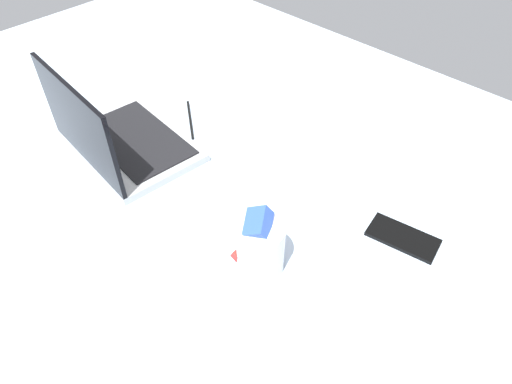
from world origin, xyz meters
The scene contains 5 objects.
bed_mattress centered at (0.00, 0.00, 9.00)cm, with size 180.00×140.00×18.00cm, color silver.
laptop centered at (3.44, 19.09, 22.41)cm, with size 34.85×25.74×23.00cm.
snack_cup centered at (-44.26, 20.12, 23.92)cm, with size 9.00×9.96×14.33cm.
cell_phone centered at (-60.48, -4.84, 18.40)cm, with size 6.80×14.00×0.80cm, color black.
charger_cable centered at (1.97, -1.47, 18.30)cm, with size 17.00×0.60×0.60cm, color black.
Camera 1 is at (-81.13, 59.47, 90.42)cm, focal length 32.51 mm.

